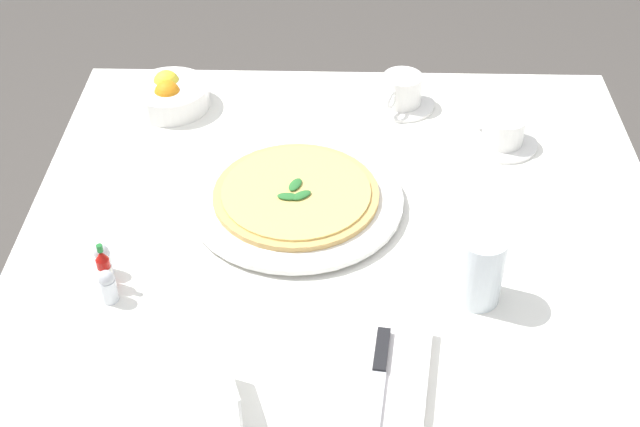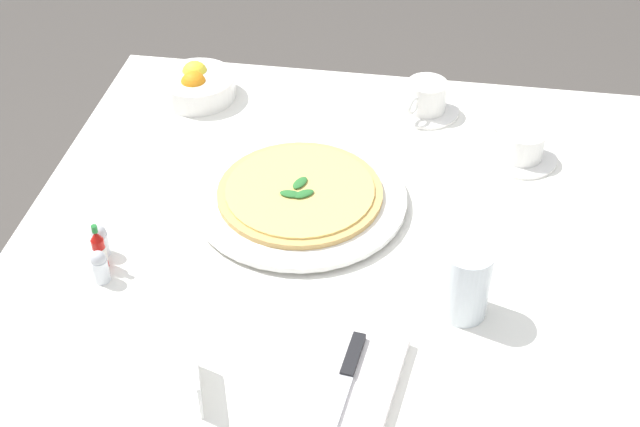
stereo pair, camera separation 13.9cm
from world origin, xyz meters
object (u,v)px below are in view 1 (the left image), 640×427
object	(u,v)px
coffee_cup_center_back	(402,92)
napkin_folded	(378,385)
pizza_plate	(296,200)
water_glass_back_corner	(479,273)
pepper_shaker	(103,261)
pizza	(296,193)
salt_shaker	(108,287)
dinner_knife	(378,380)
coffee_cup_near_left	(503,132)
menu_card	(232,388)
hot_sauce_bottle	(104,270)
citrus_bowl	(170,95)

from	to	relation	value
coffee_cup_center_back	napkin_folded	distance (m)	0.70
pizza_plate	water_glass_back_corner	size ratio (longest dim) A/B	3.10
coffee_cup_center_back	pepper_shaker	xyz separation A→B (m)	(0.49, -0.47, -0.00)
pizza	pepper_shaker	size ratio (longest dim) A/B	4.92
napkin_folded	pepper_shaker	distance (m)	0.46
salt_shaker	pepper_shaker	xyz separation A→B (m)	(-0.06, -0.02, 0.00)
pizza	dinner_knife	world-z (taller)	pizza
coffee_cup_center_back	water_glass_back_corner	bearing A→B (deg)	9.38
coffee_cup_near_left	salt_shaker	distance (m)	0.76
coffee_cup_center_back	menu_card	bearing A→B (deg)	-19.25
menu_card	pepper_shaker	bearing A→B (deg)	23.49
pizza	salt_shaker	size ratio (longest dim) A/B	4.92
pizza_plate	menu_card	distance (m)	0.42
dinner_knife	napkin_folded	bearing A→B (deg)	180.00
coffee_cup_near_left	coffee_cup_center_back	world-z (taller)	coffee_cup_center_back
pizza_plate	napkin_folded	world-z (taller)	napkin_folded
napkin_folded	salt_shaker	distance (m)	0.42
coffee_cup_near_left	menu_card	world-z (taller)	menu_card
pizza	pepper_shaker	bearing A→B (deg)	-58.91
dinner_knife	pepper_shaker	world-z (taller)	pepper_shaker
pizza	water_glass_back_corner	world-z (taller)	water_glass_back_corner
napkin_folded	coffee_cup_near_left	bearing A→B (deg)	165.56
napkin_folded	salt_shaker	bearing A→B (deg)	-103.37
water_glass_back_corner	menu_card	bearing A→B (deg)	-59.03
pepper_shaker	menu_card	bearing A→B (deg)	42.84
coffee_cup_center_back	salt_shaker	distance (m)	0.71
hot_sauce_bottle	salt_shaker	distance (m)	0.03
dinner_knife	citrus_bowl	xyz separation A→B (m)	(-0.69, -0.39, 0.00)
coffee_cup_center_back	pepper_shaker	world-z (taller)	coffee_cup_center_back
water_glass_back_corner	napkin_folded	bearing A→B (deg)	-40.25
coffee_cup_near_left	napkin_folded	xyz separation A→B (m)	(0.57, -0.24, -0.02)
citrus_bowl	salt_shaker	size ratio (longest dim) A/B	2.67
pizza_plate	hot_sauce_bottle	distance (m)	0.34
water_glass_back_corner	pepper_shaker	xyz separation A→B (m)	(-0.04, -0.56, -0.02)
napkin_folded	menu_card	world-z (taller)	menu_card
menu_card	dinner_knife	bearing A→B (deg)	-102.20
pepper_shaker	menu_card	world-z (taller)	menu_card
coffee_cup_center_back	hot_sauce_bottle	bearing A→B (deg)	-42.17
coffee_cup_near_left	napkin_folded	world-z (taller)	coffee_cup_near_left
coffee_cup_center_back	salt_shaker	size ratio (longest dim) A/B	2.31
salt_shaker	pizza_plate	bearing A→B (deg)	130.71
salt_shaker	menu_card	xyz separation A→B (m)	(0.18, 0.20, 0.00)
coffee_cup_center_back	salt_shaker	world-z (taller)	coffee_cup_center_back
pepper_shaker	pizza	bearing A→B (deg)	121.09
coffee_cup_center_back	dinner_knife	world-z (taller)	coffee_cup_center_back
pizza_plate	coffee_cup_center_back	distance (m)	0.37
water_glass_back_corner	pepper_shaker	world-z (taller)	water_glass_back_corner
pizza	water_glass_back_corner	size ratio (longest dim) A/B	2.40
water_glass_back_corner	hot_sauce_bottle	world-z (taller)	water_glass_back_corner
pizza	coffee_cup_center_back	xyz separation A→B (m)	(-0.31, 0.19, 0.00)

